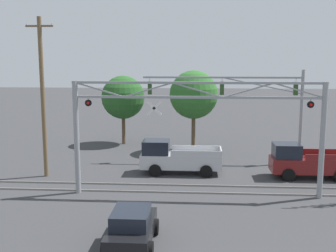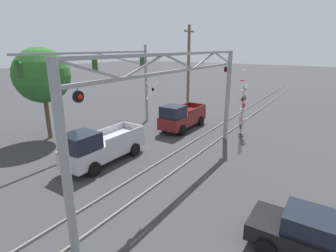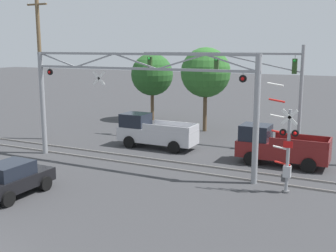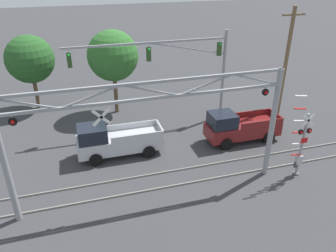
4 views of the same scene
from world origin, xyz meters
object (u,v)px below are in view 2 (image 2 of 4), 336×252
Objects in this scene: utility_pole_right at (188,71)px; crossing_signal_mast at (242,110)px; traffic_signal_span at (121,71)px; crossing_gantry at (179,99)px; pickup_truck_lead at (101,147)px; sedan_waiting at (312,235)px; pickup_truck_following at (181,117)px; background_tree_far_left_verge at (42,75)px.

crossing_signal_mast is at bearing -114.19° from utility_pole_right.
traffic_signal_span is at bearing 161.80° from utility_pole_right.
crossing_gantry is 13.09m from utility_pole_right.
pickup_truck_lead is 0.63× the size of utility_pole_right.
crossing_signal_mast is 7.68m from utility_pole_right.
crossing_signal_mast reaches higher than sedan_waiting.
pickup_truck_following is (2.71, -4.16, -3.86)m from traffic_signal_span.
utility_pole_right reaches higher than traffic_signal_span.
crossing_signal_mast is 0.44× the size of traffic_signal_span.
pickup_truck_following is 0.77× the size of background_tree_far_left_verge.
utility_pole_right is 1.29× the size of background_tree_far_left_verge.
utility_pole_right is at bearing 41.60° from sedan_waiting.
traffic_signal_span is at bearing 114.73° from crossing_signal_mast.
pickup_truck_lead is at bearing 152.23° from crossing_signal_mast.
crossing_signal_mast is 0.60× the size of utility_pole_right.
traffic_signal_span is (-4.12, 8.94, 2.93)m from crossing_signal_mast.
utility_pole_right is at bearing -18.20° from traffic_signal_span.
background_tree_far_left_verge is at bearing 135.27° from pickup_truck_following.
pickup_truck_following is 1.35× the size of sedan_waiting.
utility_pole_right is at bearing 5.64° from pickup_truck_lead.
traffic_signal_span is 6.29m from pickup_truck_following.
crossing_signal_mast is at bearing -4.38° from crossing_gantry.
crossing_gantry reaches higher than sedan_waiting.
pickup_truck_following is at bearing -157.26° from utility_pole_right.
utility_pole_right is 13.22m from background_tree_far_left_verge.
sedan_waiting is at bearing -97.58° from background_tree_far_left_verge.
crossing_signal_mast is at bearing -73.58° from pickup_truck_following.
crossing_signal_mast is at bearing -53.81° from background_tree_far_left_verge.
sedan_waiting is at bearing -115.83° from traffic_signal_span.
pickup_truck_lead is at bearing -148.81° from traffic_signal_span.
background_tree_far_left_verge is at bearing 82.42° from sedan_waiting.
pickup_truck_lead is 11.58m from sedan_waiting.
traffic_signal_span is at bearing 31.19° from pickup_truck_lead.
crossing_gantry is at bearing -88.59° from background_tree_far_left_verge.
utility_pole_right is at bearing -25.38° from background_tree_far_left_verge.
pickup_truck_lead is 13.58m from utility_pole_right.
utility_pole_right reaches higher than pickup_truck_following.
utility_pole_right reaches higher than sedan_waiting.
crossing_signal_mast is (8.69, -0.67, -2.26)m from crossing_gantry.
pickup_truck_lead is 7.99m from background_tree_far_left_verge.
pickup_truck_following is 5.89m from utility_pole_right.
background_tree_far_left_verge is (2.45, 18.45, 4.02)m from sedan_waiting.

